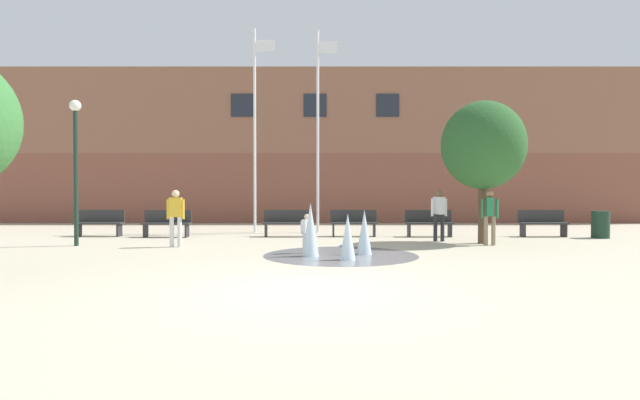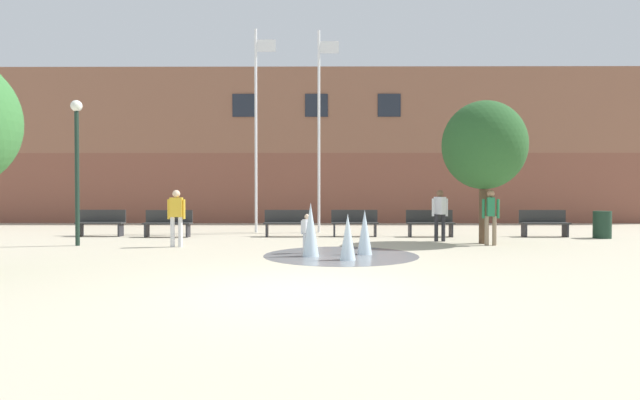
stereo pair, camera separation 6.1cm
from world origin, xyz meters
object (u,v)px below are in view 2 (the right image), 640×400
(park_bench_near_trashcan, at_px, (430,223))
(child_with_pink_shirt, at_px, (307,230))
(park_bench_under_left_flagpole, at_px, (288,223))
(street_tree_near_building, at_px, (484,146))
(park_bench_far_left, at_px, (101,222))
(park_bench_left_of_flagpoles, at_px, (168,223))
(trash_can, at_px, (602,225))
(park_bench_center, at_px, (355,222))
(park_bench_far_right, at_px, (544,223))
(flagpole_right, at_px, (320,125))
(flagpole_left, at_px, (257,124))
(teen_by_trashcan, at_px, (491,213))
(adult_near_bench, at_px, (176,214))
(adult_in_red, at_px, (440,211))
(lamp_post_left_lane, at_px, (77,152))

(park_bench_near_trashcan, xyz_separation_m, child_with_pink_shirt, (-4.06, -4.57, 0.10))
(park_bench_under_left_flagpole, bearing_deg, street_tree_near_building, -20.54)
(park_bench_under_left_flagpole, bearing_deg, park_bench_far_left, 179.11)
(park_bench_left_of_flagpoles, distance_m, trash_can, 14.50)
(trash_can, bearing_deg, street_tree_near_building, -159.26)
(park_bench_center, distance_m, park_bench_far_right, 6.46)
(park_bench_far_left, xyz_separation_m, flagpole_right, (7.54, 1.60, 3.55))
(flagpole_right, bearing_deg, trash_can, -13.58)
(child_with_pink_shirt, relative_size, flagpole_left, 0.13)
(teen_by_trashcan, xyz_separation_m, flagpole_right, (-4.93, 4.45, 3.09))
(park_bench_near_trashcan, bearing_deg, park_bench_far_left, 179.35)
(park_bench_far_left, height_order, flagpole_right, flagpole_right)
(park_bench_under_left_flagpole, bearing_deg, trash_can, -3.05)
(park_bench_far_left, relative_size, teen_by_trashcan, 1.01)
(park_bench_far_right, height_order, adult_near_bench, adult_near_bench)
(park_bench_under_left_flagpole, height_order, flagpole_right, flagpole_right)
(park_bench_under_left_flagpole, height_order, adult_near_bench, adult_near_bench)
(park_bench_near_trashcan, height_order, flagpole_left, flagpole_left)
(park_bench_far_left, height_order, park_bench_near_trashcan, same)
(adult_in_red, distance_m, teen_by_trashcan, 1.65)
(park_bench_near_trashcan, bearing_deg, lamp_post_left_lane, -165.07)
(park_bench_near_trashcan, height_order, adult_in_red, adult_in_red)
(adult_near_bench, bearing_deg, park_bench_far_left, 133.60)
(park_bench_far_right, distance_m, child_with_pink_shirt, 9.18)
(park_bench_left_of_flagpoles, distance_m, flagpole_left, 4.91)
(trash_can, bearing_deg, park_bench_under_left_flagpole, 176.95)
(child_with_pink_shirt, bearing_deg, park_bench_far_left, -77.57)
(park_bench_center, bearing_deg, adult_near_bench, -147.80)
(trash_can, bearing_deg, park_bench_center, 175.52)
(adult_in_red, relative_size, flagpole_right, 0.21)
(park_bench_far_left, distance_m, street_tree_near_building, 12.89)
(park_bench_far_right, bearing_deg, trash_can, -17.98)
(park_bench_center, xyz_separation_m, trash_can, (8.14, -0.64, -0.03))
(park_bench_under_left_flagpole, bearing_deg, park_bench_left_of_flagpoles, -177.44)
(park_bench_far_left, height_order, trash_can, park_bench_far_left)
(park_bench_far_right, bearing_deg, park_bench_under_left_flagpole, 179.93)
(park_bench_center, xyz_separation_m, flagpole_right, (-1.21, 1.62, 3.55))
(adult_in_red, distance_m, flagpole_left, 7.62)
(trash_can, bearing_deg, adult_in_red, -169.44)
(park_bench_far_left, relative_size, child_with_pink_shirt, 1.62)
(park_bench_near_trashcan, bearing_deg, flagpole_right, 155.37)
(adult_in_red, bearing_deg, park_bench_left_of_flagpoles, -130.49)
(lamp_post_left_lane, height_order, street_tree_near_building, street_tree_near_building)
(park_bench_center, xyz_separation_m, flagpole_left, (-3.58, 1.62, 3.58))
(flagpole_right, xyz_separation_m, lamp_post_left_lane, (-6.89, -4.58, -1.34))
(park_bench_under_left_flagpole, height_order, lamp_post_left_lane, lamp_post_left_lane)
(teen_by_trashcan, relative_size, flagpole_right, 0.21)
(teen_by_trashcan, distance_m, lamp_post_left_lane, 11.96)
(park_bench_center, bearing_deg, park_bench_under_left_flagpole, -177.97)
(park_bench_far_left, distance_m, park_bench_center, 8.75)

